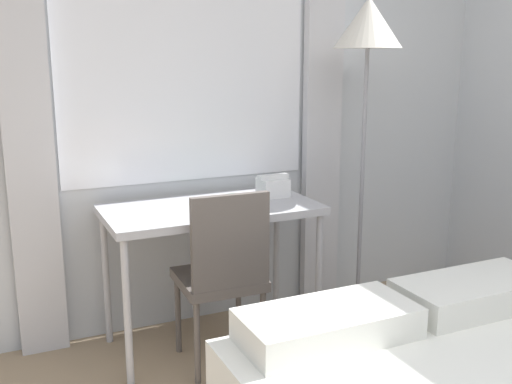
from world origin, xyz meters
The scene contains 6 objects.
wall_back_with_window centered at (-0.01, 2.66, 1.35)m, with size 4.75×0.13×2.70m.
desk centered at (-0.08, 2.29, 0.70)m, with size 1.11×0.58×0.77m.
desk_chair centered at (-0.12, 2.03, 0.52)m, with size 0.41×0.41×0.92m.
standing_lamp centered at (0.81, 2.22, 1.58)m, with size 0.37×0.37×1.84m.
telephone centered at (0.31, 2.35, 0.83)m, with size 0.17×0.14×0.12m.
book centered at (-0.02, 2.32, 0.79)m, with size 0.27×0.19×0.02m.
Camera 1 is at (-1.13, -0.55, 1.54)m, focal length 42.00 mm.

